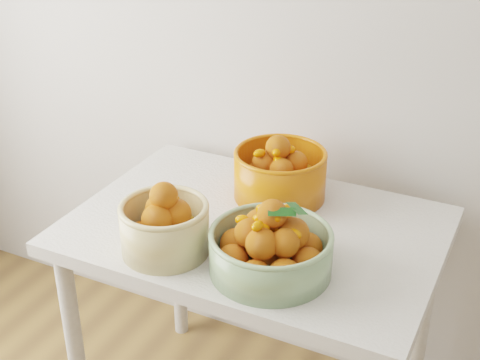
% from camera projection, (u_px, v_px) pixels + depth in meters
% --- Properties ---
extents(table, '(1.00, 0.70, 0.75)m').
position_uv_depth(table, '(255.00, 254.00, 1.87)').
color(table, silver).
rests_on(table, ground).
extents(bowl_cream, '(0.28, 0.28, 0.20)m').
position_uv_depth(bowl_cream, '(165.00, 226.00, 1.68)').
color(bowl_cream, '#DBC484').
rests_on(bowl_cream, table).
extents(bowl_green, '(0.34, 0.34, 0.19)m').
position_uv_depth(bowl_green, '(271.00, 248.00, 1.61)').
color(bowl_green, '#89AB7A').
rests_on(bowl_green, table).
extents(bowl_orange, '(0.33, 0.33, 0.19)m').
position_uv_depth(bowl_orange, '(280.00, 173.00, 1.94)').
color(bowl_orange, '#D8580E').
rests_on(bowl_orange, table).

